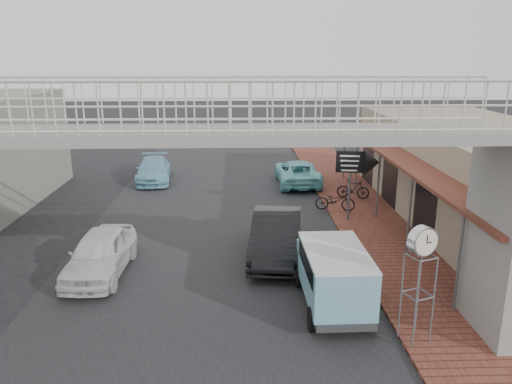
{
  "coord_description": "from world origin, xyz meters",
  "views": [
    {
      "loc": [
        1.07,
        -15.1,
        6.89
      ],
      "look_at": [
        1.68,
        3.05,
        1.8
      ],
      "focal_mm": 35.0,
      "sensor_mm": 36.0,
      "label": 1
    }
  ],
  "objects": [
    {
      "name": "dark_sedan",
      "position": [
        2.32,
        1.08,
        0.78
      ],
      "size": [
        2.2,
        4.89,
        1.56
      ],
      "primitive_type": "imported",
      "rotation": [
        0.0,
        0.0,
        -0.12
      ],
      "color": "black",
      "rests_on": "ground"
    },
    {
      "name": "shophouse_row",
      "position": [
        10.97,
        4.0,
        2.01
      ],
      "size": [
        7.2,
        18.0,
        4.0
      ],
      "color": "gray",
      "rests_on": "ground"
    },
    {
      "name": "angkot_curb",
      "position": [
        4.2,
        11.02,
        0.65
      ],
      "size": [
        2.22,
        4.72,
        1.31
      ],
      "primitive_type": "imported",
      "rotation": [
        0.0,
        0.0,
        3.15
      ],
      "color": "#7CD4D8",
      "rests_on": "ground"
    },
    {
      "name": "white_hatchback",
      "position": [
        -3.41,
        -0.13,
        0.7
      ],
      "size": [
        1.81,
        4.18,
        1.4
      ],
      "primitive_type": "imported",
      "rotation": [
        0.0,
        0.0,
        -0.04
      ],
      "color": "silver",
      "rests_on": "ground"
    },
    {
      "name": "arrow_sign",
      "position": [
        6.34,
        4.51,
        2.56
      ],
      "size": [
        1.81,
        1.17,
        3.05
      ],
      "rotation": [
        0.0,
        0.0,
        -0.14
      ],
      "color": "#59595B",
      "rests_on": "sidewalk"
    },
    {
      "name": "motorcycle_near",
      "position": [
        5.3,
        5.97,
        0.56
      ],
      "size": [
        1.85,
        1.0,
        0.92
      ],
      "primitive_type": "imported",
      "rotation": [
        0.0,
        0.0,
        1.34
      ],
      "color": "black",
      "rests_on": "sidewalk"
    },
    {
      "name": "angkot_far",
      "position": [
        -3.7,
        11.96,
        0.63
      ],
      "size": [
        2.24,
        4.53,
        1.27
      ],
      "primitive_type": "imported",
      "rotation": [
        0.0,
        0.0,
        0.11
      ],
      "color": "#79B8D2",
      "rests_on": "ground"
    },
    {
      "name": "street_clock",
      "position": [
        5.3,
        -4.42,
        2.54
      ],
      "size": [
        0.76,
        0.72,
        2.94
      ],
      "rotation": [
        0.0,
        0.0,
        0.37
      ],
      "color": "#59595B",
      "rests_on": "sidewalk"
    },
    {
      "name": "motorcycle_far",
      "position": [
        6.52,
        7.86,
        0.57
      ],
      "size": [
        1.61,
        0.88,
        0.93
      ],
      "primitive_type": "imported",
      "rotation": [
        0.0,
        0.0,
        1.27
      ],
      "color": "black",
      "rests_on": "sidewalk"
    },
    {
      "name": "road_strip",
      "position": [
        0.0,
        0.0,
        0.01
      ],
      "size": [
        10.0,
        60.0,
        0.01
      ],
      "primitive_type": "cube",
      "color": "black",
      "rests_on": "ground"
    },
    {
      "name": "angkot_van",
      "position": [
        3.62,
        -2.6,
        1.14
      ],
      "size": [
        1.75,
        3.7,
        1.8
      ],
      "rotation": [
        0.0,
        0.0,
        0.02
      ],
      "color": "black",
      "rests_on": "ground"
    },
    {
      "name": "ground",
      "position": [
        0.0,
        0.0,
        0.0
      ],
      "size": [
        120.0,
        120.0,
        0.0
      ],
      "primitive_type": "plane",
      "color": "black",
      "rests_on": "ground"
    },
    {
      "name": "footbridge",
      "position": [
        0.0,
        -4.0,
        3.18
      ],
      "size": [
        16.4,
        2.4,
        6.34
      ],
      "color": "gray",
      "rests_on": "ground"
    },
    {
      "name": "sidewalk",
      "position": [
        6.5,
        3.0,
        0.05
      ],
      "size": [
        3.0,
        40.0,
        0.1
      ],
      "primitive_type": "cube",
      "color": "brown",
      "rests_on": "ground"
    }
  ]
}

